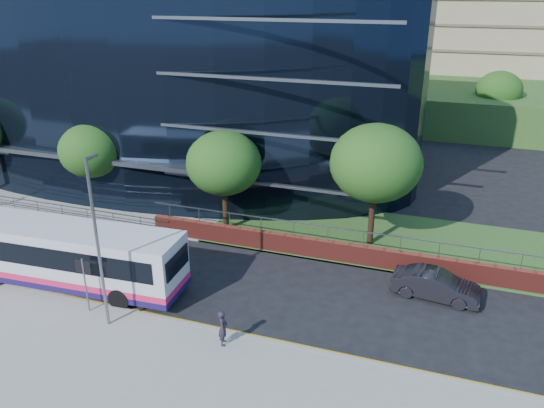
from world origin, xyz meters
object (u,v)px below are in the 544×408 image
at_px(city_bus, 71,256).
at_px(pedestrian, 223,328).
at_px(streetlight_east, 97,240).
at_px(tree_far_b, 91,151).
at_px(tree_dist_e, 499,91).
at_px(street_sign, 84,274).
at_px(tree_far_d, 376,163).
at_px(parked_car, 436,285).
at_px(tree_far_c, 224,163).

distance_m(city_bus, pedestrian, 9.68).
bearing_deg(streetlight_east, pedestrian, 3.45).
height_order(tree_far_b, tree_dist_e, tree_dist_e).
bearing_deg(street_sign, pedestrian, -2.01).
bearing_deg(tree_dist_e, streetlight_east, -113.11).
xyz_separation_m(street_sign, tree_far_d, (11.50, 11.59, 3.04)).
bearing_deg(tree_far_b, parked_car, -10.57).
xyz_separation_m(tree_far_b, tree_dist_e, (27.00, 30.50, 0.33)).
xyz_separation_m(tree_far_c, parked_car, (13.06, -3.80, -3.82)).
bearing_deg(tree_far_b, streetlight_east, -52.37).
relative_size(tree_far_d, parked_car, 1.72).
distance_m(street_sign, tree_far_d, 16.61).
distance_m(tree_dist_e, parked_car, 35.23).
height_order(tree_dist_e, parked_car, tree_dist_e).
bearing_deg(streetlight_east, city_bus, 146.99).
relative_size(tree_far_d, city_bus, 0.60).
distance_m(street_sign, pedestrian, 7.20).
bearing_deg(tree_far_d, tree_dist_e, 75.07).
bearing_deg(city_bus, streetlight_east, -35.96).
xyz_separation_m(tree_far_d, parked_car, (4.06, -4.80, -4.47)).
relative_size(street_sign, tree_dist_e, 0.43).
xyz_separation_m(parked_car, pedestrian, (-8.46, -7.03, 0.26)).
bearing_deg(streetlight_east, tree_far_c, 84.89).
height_order(tree_far_c, tree_far_d, tree_far_d).
relative_size(tree_dist_e, city_bus, 0.53).
relative_size(street_sign, tree_far_b, 0.46).
distance_m(street_sign, streetlight_east, 2.80).
relative_size(tree_far_b, tree_dist_e, 0.93).
relative_size(tree_far_c, tree_dist_e, 1.00).
bearing_deg(parked_car, tree_far_b, 85.12).
relative_size(street_sign, pedestrian, 1.70).
distance_m(tree_far_b, streetlight_east, 14.74).
xyz_separation_m(street_sign, tree_far_c, (2.50, 10.59, 2.39)).
bearing_deg(tree_far_d, tree_far_c, -173.66).
bearing_deg(city_bus, tree_far_d, 32.14).
height_order(tree_dist_e, city_bus, tree_dist_e).
relative_size(tree_far_c, streetlight_east, 0.81).
bearing_deg(streetlight_east, parked_car, 27.67).
relative_size(street_sign, streetlight_east, 0.35).
relative_size(tree_far_c, tree_far_d, 0.87).
bearing_deg(street_sign, tree_dist_e, 64.88).
bearing_deg(parked_car, streetlight_east, 123.37).
relative_size(tree_dist_e, streetlight_east, 0.81).
xyz_separation_m(city_bus, parked_car, (17.86, 4.90, -1.04)).
relative_size(streetlight_east, parked_car, 1.85).
relative_size(streetlight_east, city_bus, 0.65).
relative_size(tree_far_d, tree_dist_e, 1.14).
height_order(streetlight_east, city_bus, streetlight_east).
bearing_deg(pedestrian, tree_far_b, 33.35).
bearing_deg(tree_dist_e, pedestrian, -106.51).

